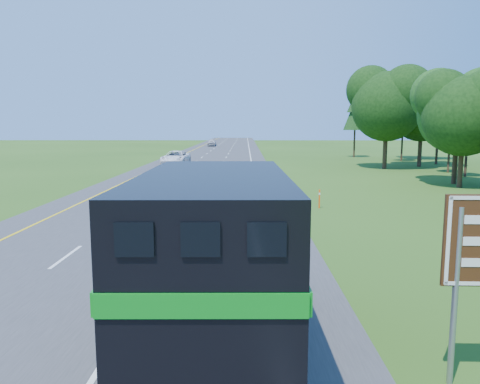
% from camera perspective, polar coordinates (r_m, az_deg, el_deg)
% --- Properties ---
extents(road, '(15.00, 260.00, 0.04)m').
position_cam_1_polar(road, '(55.87, -4.19, 3.19)').
color(road, '#38383A').
rests_on(road, ground).
extents(lane_markings, '(11.15, 260.00, 0.01)m').
position_cam_1_polar(lane_markings, '(55.86, -4.19, 3.22)').
color(lane_markings, yellow).
rests_on(lane_markings, road).
extents(horse_truck, '(2.87, 8.72, 3.84)m').
position_cam_1_polar(horse_truck, '(9.80, -2.92, -7.79)').
color(horse_truck, black).
rests_on(horse_truck, road).
extents(white_suv, '(3.22, 6.27, 1.69)m').
position_cam_1_polar(white_suv, '(57.58, -7.85, 4.15)').
color(white_suv, white).
rests_on(white_suv, road).
extents(far_car, '(2.03, 4.88, 1.65)m').
position_cam_1_polar(far_car, '(109.44, -3.44, 6.03)').
color(far_car, '#AEAEB5').
rests_on(far_car, road).
extents(delineator, '(0.09, 0.05, 1.10)m').
position_cam_1_polar(delineator, '(27.61, 9.65, -0.74)').
color(delineator, '#FF4B0D').
rests_on(delineator, ground).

